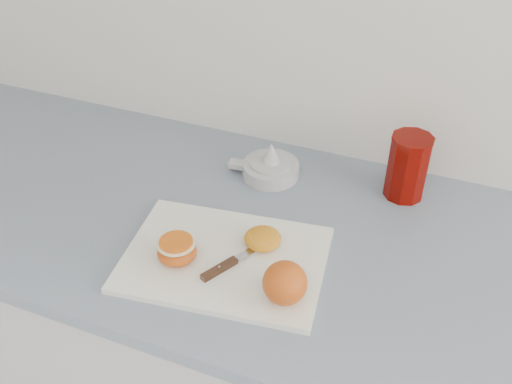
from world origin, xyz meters
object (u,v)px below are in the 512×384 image
(cutting_board, at_px, (225,259))
(half_orange, at_px, (177,251))
(citrus_juicer, at_px, (270,167))
(red_tumbler, at_px, (407,169))

(cutting_board, xyz_separation_m, half_orange, (-0.07, -0.04, 0.03))
(half_orange, height_order, citrus_juicer, citrus_juicer)
(citrus_juicer, bearing_deg, half_orange, -99.58)
(cutting_board, relative_size, half_orange, 5.05)
(half_orange, distance_m, citrus_juicer, 0.32)
(citrus_juicer, height_order, red_tumbler, red_tumbler)
(citrus_juicer, xyz_separation_m, red_tumbler, (0.28, 0.04, 0.04))
(cutting_board, distance_m, red_tumbler, 0.41)
(cutting_board, xyz_separation_m, citrus_juicer, (-0.02, 0.28, 0.02))
(cutting_board, bearing_deg, half_orange, -153.09)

